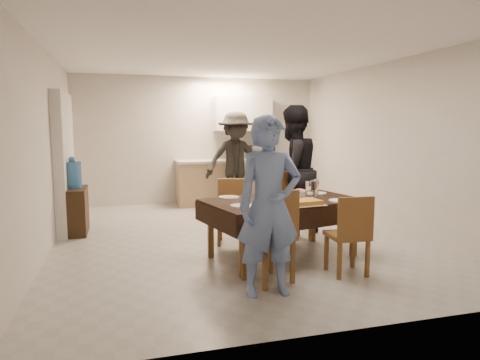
# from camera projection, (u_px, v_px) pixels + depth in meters

# --- Properties ---
(floor) EXTENTS (5.00, 6.00, 0.02)m
(floor) POSITION_uv_depth(u_px,v_px,m) (237.00, 237.00, 6.20)
(floor) COLOR #A6A6A2
(floor) RESTS_ON ground
(ceiling) EXTENTS (5.00, 6.00, 0.02)m
(ceiling) POSITION_uv_depth(u_px,v_px,m) (236.00, 53.00, 5.87)
(ceiling) COLOR white
(ceiling) RESTS_ON wall_back
(wall_back) EXTENTS (5.00, 0.02, 2.60)m
(wall_back) POSITION_uv_depth(u_px,v_px,m) (199.00, 140.00, 8.90)
(wall_back) COLOR beige
(wall_back) RESTS_ON floor
(wall_front) EXTENTS (5.00, 0.02, 2.60)m
(wall_front) POSITION_uv_depth(u_px,v_px,m) (342.00, 166.00, 3.17)
(wall_front) COLOR beige
(wall_front) RESTS_ON floor
(wall_left) EXTENTS (0.02, 6.00, 2.60)m
(wall_left) POSITION_uv_depth(u_px,v_px,m) (45.00, 150.00, 5.37)
(wall_left) COLOR beige
(wall_left) RESTS_ON floor
(wall_right) EXTENTS (0.02, 6.00, 2.60)m
(wall_right) POSITION_uv_depth(u_px,v_px,m) (390.00, 145.00, 6.70)
(wall_right) COLOR beige
(wall_right) RESTS_ON floor
(stub_partition) EXTENTS (0.15, 1.40, 2.10)m
(stub_partition) POSITION_uv_depth(u_px,v_px,m) (64.00, 162.00, 6.57)
(stub_partition) COLOR silver
(stub_partition) RESTS_ON floor
(kitchen_base_cabinet) EXTENTS (2.20, 0.60, 0.86)m
(kitchen_base_cabinet) POSITION_uv_depth(u_px,v_px,m) (231.00, 183.00, 8.87)
(kitchen_base_cabinet) COLOR tan
(kitchen_base_cabinet) RESTS_ON floor
(kitchen_worktop) EXTENTS (2.24, 0.64, 0.05)m
(kitchen_worktop) POSITION_uv_depth(u_px,v_px,m) (231.00, 161.00, 8.81)
(kitchen_worktop) COLOR beige
(kitchen_worktop) RESTS_ON kitchen_base_cabinet
(upper_cabinet) EXTENTS (1.20, 0.34, 0.70)m
(upper_cabinet) POSITION_uv_depth(u_px,v_px,m) (243.00, 114.00, 8.90)
(upper_cabinet) COLOR silver
(upper_cabinet) RESTS_ON wall_back
(dining_table) EXTENTS (2.02, 1.45, 0.71)m
(dining_table) POSITION_uv_depth(u_px,v_px,m) (283.00, 202.00, 5.17)
(dining_table) COLOR black
(dining_table) RESTS_ON floor
(chair_near_left) EXTENTS (0.56, 0.57, 0.52)m
(chair_near_left) POSITION_uv_depth(u_px,v_px,m) (271.00, 228.00, 4.26)
(chair_near_left) COLOR brown
(chair_near_left) RESTS_ON floor
(chair_near_right) EXTENTS (0.42, 0.42, 0.47)m
(chair_near_right) POSITION_uv_depth(u_px,v_px,m) (351.00, 227.00, 4.51)
(chair_near_right) COLOR brown
(chair_near_right) RESTS_ON floor
(chair_far_left) EXTENTS (0.50, 0.50, 0.47)m
(chair_far_left) POSITION_uv_depth(u_px,v_px,m) (233.00, 206.00, 5.71)
(chair_far_left) COLOR brown
(chair_far_left) RESTS_ON floor
(chair_far_right) EXTENTS (0.58, 0.60, 0.52)m
(chair_far_right) POSITION_uv_depth(u_px,v_px,m) (296.00, 200.00, 5.93)
(chair_far_right) COLOR brown
(chair_far_right) RESTS_ON floor
(console) EXTENTS (0.37, 0.74, 0.68)m
(console) POSITION_uv_depth(u_px,v_px,m) (74.00, 211.00, 6.38)
(console) COLOR black
(console) RESTS_ON floor
(water_jug) EXTENTS (0.26, 0.26, 0.39)m
(water_jug) POSITION_uv_depth(u_px,v_px,m) (72.00, 175.00, 6.31)
(water_jug) COLOR #3973B6
(water_jug) RESTS_ON console
(wine_bottle) EXTENTS (0.08, 0.08, 0.33)m
(wine_bottle) POSITION_uv_depth(u_px,v_px,m) (278.00, 186.00, 5.18)
(wine_bottle) COLOR black
(wine_bottle) RESTS_ON dining_table
(water_pitcher) EXTENTS (0.15, 0.15, 0.22)m
(water_pitcher) POSITION_uv_depth(u_px,v_px,m) (311.00, 190.00, 5.20)
(water_pitcher) COLOR white
(water_pitcher) RESTS_ON dining_table
(savoury_tart) EXTENTS (0.47, 0.37, 0.05)m
(savoury_tart) POSITION_uv_depth(u_px,v_px,m) (304.00, 202.00, 4.83)
(savoury_tart) COLOR gold
(savoury_tart) RESTS_ON dining_table
(salad_bowl) EXTENTS (0.18, 0.18, 0.07)m
(salad_bowl) POSITION_uv_depth(u_px,v_px,m) (300.00, 193.00, 5.41)
(salad_bowl) COLOR white
(salad_bowl) RESTS_ON dining_table
(mushroom_dish) EXTENTS (0.20, 0.20, 0.03)m
(mushroom_dish) POSITION_uv_depth(u_px,v_px,m) (271.00, 195.00, 5.42)
(mushroom_dish) COLOR white
(mushroom_dish) RESTS_ON dining_table
(wine_glass_a) EXTENTS (0.08, 0.08, 0.17)m
(wine_glass_a) POSITION_uv_depth(u_px,v_px,m) (245.00, 198.00, 4.77)
(wine_glass_a) COLOR white
(wine_glass_a) RESTS_ON dining_table
(wine_glass_b) EXTENTS (0.09, 0.09, 0.21)m
(wine_glass_b) POSITION_uv_depth(u_px,v_px,m) (316.00, 187.00, 5.54)
(wine_glass_b) COLOR white
(wine_glass_b) RESTS_ON dining_table
(wine_glass_c) EXTENTS (0.09, 0.09, 0.21)m
(wine_glass_c) POSITION_uv_depth(u_px,v_px,m) (259.00, 188.00, 5.39)
(wine_glass_c) COLOR white
(wine_glass_c) RESTS_ON dining_table
(plate_near_left) EXTENTS (0.26, 0.26, 0.02)m
(plate_near_left) POSITION_uv_depth(u_px,v_px,m) (242.00, 206.00, 4.72)
(plate_near_left) COLOR white
(plate_near_left) RESTS_ON dining_table
(plate_near_right) EXTENTS (0.26, 0.26, 0.01)m
(plate_near_right) POSITION_uv_depth(u_px,v_px,m) (340.00, 201.00, 5.04)
(plate_near_right) COLOR white
(plate_near_right) RESTS_ON dining_table
(plate_far_left) EXTENTS (0.26, 0.26, 0.01)m
(plate_far_left) POSITION_uv_depth(u_px,v_px,m) (229.00, 197.00, 5.29)
(plate_far_left) COLOR white
(plate_far_left) RESTS_ON dining_table
(plate_far_right) EXTENTS (0.24, 0.24, 0.01)m
(plate_far_right) POSITION_uv_depth(u_px,v_px,m) (317.00, 193.00, 5.61)
(plate_far_right) COLOR white
(plate_far_right) RESTS_ON dining_table
(microwave) EXTENTS (0.50, 0.34, 0.28)m
(microwave) POSITION_uv_depth(u_px,v_px,m) (261.00, 152.00, 8.97)
(microwave) COLOR silver
(microwave) RESTS_ON kitchen_worktop
(person_near) EXTENTS (0.63, 0.42, 1.70)m
(person_near) POSITION_uv_depth(u_px,v_px,m) (269.00, 206.00, 4.00)
(person_near) COLOR #617BB2
(person_near) RESTS_ON floor
(person_far) EXTENTS (1.12, 1.01, 1.90)m
(person_far) POSITION_uv_depth(u_px,v_px,m) (292.00, 170.00, 6.29)
(person_far) COLOR black
(person_far) RESTS_ON floor
(person_kitchen) EXTENTS (1.21, 0.70, 1.88)m
(person_kitchen) POSITION_uv_depth(u_px,v_px,m) (236.00, 160.00, 8.37)
(person_kitchen) COLOR black
(person_kitchen) RESTS_ON floor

